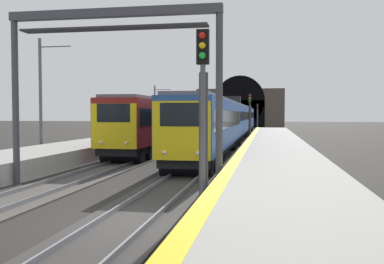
% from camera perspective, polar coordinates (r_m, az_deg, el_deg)
% --- Properties ---
extents(ground_plane, '(320.00, 320.00, 0.00)m').
position_cam_1_polar(ground_plane, '(12.39, -8.57, -11.87)').
color(ground_plane, '#282623').
extents(platform_right, '(112.00, 4.47, 0.95)m').
position_cam_1_polar(platform_right, '(11.68, 12.64, -10.39)').
color(platform_right, '#9E9B93').
rests_on(platform_right, ground_plane).
extents(platform_right_edge_strip, '(112.00, 0.50, 0.01)m').
position_cam_1_polar(platform_right_edge_strip, '(11.66, 2.79, -7.95)').
color(platform_right_edge_strip, yellow).
rests_on(platform_right_edge_strip, platform_right).
extents(track_main_line, '(160.00, 2.71, 0.21)m').
position_cam_1_polar(track_main_line, '(12.38, -8.57, -11.68)').
color(track_main_line, '#383533').
rests_on(track_main_line, ground_plane).
extents(train_main_approaching, '(58.65, 2.85, 5.01)m').
position_cam_1_polar(train_main_approaching, '(48.21, 5.39, 1.56)').
color(train_main_approaching, '#264C99').
rests_on(train_main_approaching, ground_plane).
extents(train_adjacent_platform, '(60.22, 3.02, 4.20)m').
position_cam_1_polar(train_adjacent_platform, '(54.29, 0.74, 1.73)').
color(train_adjacent_platform, maroon).
rests_on(train_adjacent_platform, ground_plane).
extents(railway_signal_near, '(0.39, 0.38, 5.60)m').
position_cam_1_polar(railway_signal_near, '(13.16, 1.45, 3.80)').
color(railway_signal_near, '#4C4C54').
rests_on(railway_signal_near, ground_plane).
extents(railway_signal_mid, '(0.39, 0.38, 5.30)m').
position_cam_1_polar(railway_signal_mid, '(48.39, 7.65, 2.58)').
color(railway_signal_mid, '#38383D').
rests_on(railway_signal_mid, ground_plane).
extents(railway_signal_far, '(0.39, 0.38, 5.04)m').
position_cam_1_polar(railway_signal_far, '(85.97, 8.66, 2.33)').
color(railway_signal_far, '#4C4C54').
rests_on(railway_signal_far, ground_plane).
extents(overhead_signal_gantry, '(0.70, 9.04, 7.34)m').
position_cam_1_polar(overhead_signal_gantry, '(18.19, -10.45, 10.30)').
color(overhead_signal_gantry, '#3F3F47').
rests_on(overhead_signal_gantry, ground_plane).
extents(tunnel_portal, '(2.87, 20.09, 11.80)m').
position_cam_1_polar(tunnel_portal, '(100.39, 6.38, 3.19)').
color(tunnel_portal, '#51473D').
rests_on(tunnel_portal, ground_plane).
extents(catenary_mast_near, '(0.22, 2.48, 7.05)m').
position_cam_1_polar(catenary_mast_near, '(61.14, -4.89, 2.97)').
color(catenary_mast_near, '#595B60').
rests_on(catenary_mast_near, ground_plane).
extents(catenary_mast_far, '(0.22, 2.41, 8.31)m').
position_cam_1_polar(catenary_mast_far, '(32.10, -19.33, 4.48)').
color(catenary_mast_far, '#595B60').
rests_on(catenary_mast_far, ground_plane).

